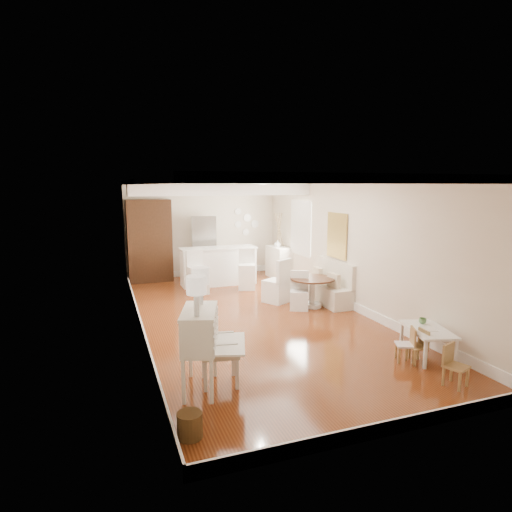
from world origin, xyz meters
TOP-DOWN VIEW (x-y plane):
  - room at (0.04, 0.32)m, footprint 9.00×9.04m
  - secretary_bureau at (-1.70, -2.74)m, footprint 1.09×1.10m
  - gustavian_armchair at (-1.41, -2.66)m, footprint 0.63×0.63m
  - wicker_basket at (-2.05, -3.78)m, footprint 0.34×0.34m
  - kids_table at (1.90, -2.89)m, footprint 0.79×1.05m
  - kids_chair_a at (1.59, -3.01)m, footprint 0.28×0.28m
  - kids_chair_b at (1.46, -2.90)m, footprint 0.35×0.35m
  - kids_chair_c at (1.55, -3.82)m, footprint 0.36×0.36m
  - banquette at (1.99, 0.50)m, footprint 0.52×1.60m
  - dining_table at (1.49, 0.27)m, footprint 1.05×1.05m
  - slip_chair_near at (1.15, 0.21)m, footprint 0.53×0.54m
  - slip_chair_far at (0.90, 0.91)m, footprint 0.68×0.69m
  - breakfast_counter at (0.10, 3.10)m, footprint 2.05×0.65m
  - bar_stool_left at (-0.65, 2.28)m, footprint 0.51×0.51m
  - bar_stool_right at (0.66, 2.34)m, footprint 0.53×0.53m
  - pantry_cabinet at (-1.60, 4.18)m, footprint 1.20×0.60m
  - fridge at (0.30, 4.15)m, footprint 0.75×0.65m
  - sideboard at (2.00, 3.38)m, footprint 0.49×0.98m
  - pencil_cup at (1.99, -2.66)m, footprint 0.14×0.14m
  - branch_vase at (1.97, 3.41)m, footprint 0.24×0.24m

SIDE VIEW (x-z plane):
  - wicker_basket at x=-2.05m, z-range 0.00..0.28m
  - kids_table at x=1.90m, z-range 0.00..0.47m
  - kids_chair_a at x=1.59m, z-range 0.00..0.53m
  - kids_chair_b at x=1.46m, z-range 0.00..0.55m
  - kids_chair_c at x=1.55m, z-range 0.00..0.58m
  - dining_table at x=1.49m, z-range 0.00..0.66m
  - slip_chair_near at x=1.15m, z-range 0.00..0.83m
  - sideboard at x=2.00m, z-range 0.00..0.91m
  - gustavian_armchair at x=-1.41m, z-range 0.00..0.94m
  - banquette at x=1.99m, z-range 0.00..0.98m
  - pencil_cup at x=1.99m, z-range 0.47..0.56m
  - slip_chair_far at x=0.90m, z-range 0.00..1.03m
  - breakfast_counter at x=0.10m, z-range 0.00..1.03m
  - bar_stool_right at x=0.66m, z-range 0.00..1.05m
  - bar_stool_left at x=-0.65m, z-range 0.00..1.09m
  - secretary_bureau at x=-1.70m, z-range 0.00..1.10m
  - fridge at x=0.30m, z-range 0.00..1.80m
  - branch_vase at x=1.97m, z-range 0.91..1.11m
  - pantry_cabinet at x=-1.60m, z-range 0.00..2.30m
  - room at x=0.04m, z-range 0.57..3.39m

